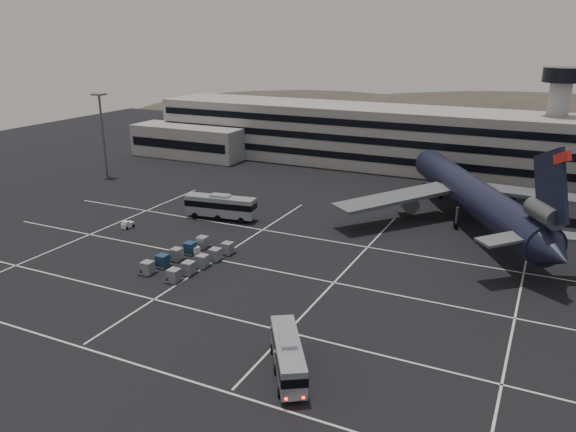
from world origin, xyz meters
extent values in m
plane|color=black|center=(0.00, 0.00, 0.00)|extent=(260.00, 260.00, 0.00)
cube|color=silver|center=(0.00, -22.00, 0.01)|extent=(90.00, 0.25, 0.01)
cube|color=silver|center=(0.00, -10.00, 0.01)|extent=(90.00, 0.25, 0.01)
cube|color=silver|center=(0.00, 4.00, 0.01)|extent=(90.00, 0.25, 0.01)
cube|color=silver|center=(0.00, 18.00, 0.01)|extent=(90.00, 0.25, 0.01)
cube|color=silver|center=(-30.00, 6.00, 0.01)|extent=(0.25, 55.00, 0.01)
cube|color=silver|center=(-6.00, 6.00, 0.01)|extent=(0.25, 55.00, 0.01)
cube|color=silver|center=(12.00, 6.00, 0.01)|extent=(0.25, 55.00, 0.01)
cube|color=silver|center=(34.00, 6.00, 0.01)|extent=(0.25, 55.00, 0.01)
cube|color=gray|center=(0.00, 72.00, 7.00)|extent=(120.00, 18.00, 14.00)
cube|color=black|center=(0.00, 62.95, 3.50)|extent=(118.00, 0.20, 1.60)
cube|color=black|center=(0.00, 62.95, 7.50)|extent=(118.00, 0.20, 1.60)
cube|color=black|center=(0.00, 62.95, 11.20)|extent=(118.00, 0.20, 1.60)
cube|color=gray|center=(-50.00, 60.00, 4.00)|extent=(30.00, 10.00, 8.00)
cylinder|color=gray|center=(35.00, 74.00, 11.00)|extent=(4.40, 4.40, 22.00)
cylinder|color=black|center=(35.00, 74.00, 22.50)|extent=(8.00, 8.00, 3.00)
ellipsoid|color=#38332B|center=(-60.00, 170.00, -10.50)|extent=(196.00, 140.00, 32.00)
ellipsoid|color=#38332B|center=(30.00, 170.00, -13.50)|extent=(252.00, 180.00, 44.00)
cylinder|color=slate|center=(-55.00, 35.00, 9.00)|extent=(0.50, 0.50, 18.00)
cube|color=slate|center=(-55.00, 35.00, 18.10)|extent=(2.40, 2.40, 0.35)
cylinder|color=black|center=(24.32, 35.59, 5.20)|extent=(28.61, 44.49, 5.60)
cone|color=black|center=(11.36, 58.36, 5.20)|extent=(7.09, 6.68, 5.60)
cone|color=black|center=(37.42, 12.56, 5.20)|extent=(6.85, 6.84, 5.04)
cube|color=black|center=(35.69, 15.60, 12.60)|extent=(5.12, 8.48, 10.97)
cube|color=red|center=(36.44, 14.30, 16.80)|extent=(2.08, 3.08, 2.24)
cylinder|color=#595B60|center=(35.45, 16.04, 9.30)|extent=(5.31, 6.55, 2.70)
cube|color=slate|center=(31.55, 14.40, 5.80)|extent=(7.74, 7.38, 0.87)
cube|color=slate|center=(38.85, 18.55, 5.80)|extent=(8.12, 5.33, 0.87)
cube|color=slate|center=(12.46, 31.15, 4.40)|extent=(17.96, 20.67, 1.75)
cylinder|color=#595B60|center=(13.59, 35.24, 2.70)|extent=(5.07, 6.12, 2.70)
cube|color=slate|center=(34.19, 43.52, 4.40)|extent=(22.54, 8.38, 1.75)
cylinder|color=#595B60|center=(30.10, 44.64, 2.70)|extent=(5.07, 6.12, 2.70)
cylinder|color=slate|center=(16.72, 48.94, 2.20)|extent=(0.44, 0.44, 3.00)
cylinder|color=black|center=(16.72, 48.94, 0.55)|extent=(0.98, 1.20, 1.10)
cylinder|color=slate|center=(22.52, 32.27, 2.20)|extent=(0.44, 0.44, 3.00)
cylinder|color=black|center=(22.52, 32.27, 0.55)|extent=(0.98, 1.20, 1.10)
cylinder|color=slate|center=(28.09, 35.44, 2.20)|extent=(0.44, 0.44, 3.00)
cylinder|color=black|center=(28.09, 35.44, 0.55)|extent=(0.98, 1.20, 1.10)
cube|color=#9FA2A7|center=(15.35, -16.77, 1.93)|extent=(7.53, 10.03, 2.83)
cube|color=black|center=(15.35, -16.77, 2.27)|extent=(7.61, 10.12, 0.90)
cube|color=#9FA2A7|center=(15.35, -16.77, 3.52)|extent=(2.79, 3.20, 0.33)
cylinder|color=black|center=(16.29, -20.47, 0.45)|extent=(0.74, 0.93, 0.91)
cylinder|color=black|center=(18.29, -19.21, 0.45)|extent=(0.74, 0.93, 0.91)
cylinder|color=black|center=(14.35, -17.40, 0.45)|extent=(0.74, 0.93, 0.91)
cylinder|color=black|center=(16.35, -16.14, 0.45)|extent=(0.74, 0.93, 0.91)
cylinder|color=black|center=(12.42, -14.33, 0.45)|extent=(0.74, 0.93, 0.91)
cylinder|color=black|center=(14.41, -13.07, 0.45)|extent=(0.74, 0.93, 0.91)
cube|color=#FF0C05|center=(17.49, -21.58, 0.85)|extent=(0.24, 0.19, 0.21)
cube|color=#FF0C05|center=(18.77, -20.77, 0.85)|extent=(0.24, 0.19, 0.21)
cube|color=#9FA2A7|center=(-15.23, 19.96, 2.30)|extent=(12.63, 4.47, 3.37)
cube|color=black|center=(-15.23, 19.96, 2.71)|extent=(12.70, 4.54, 1.07)
cube|color=#9FA2A7|center=(-15.23, 19.96, 4.19)|extent=(3.59, 2.24, 0.39)
cylinder|color=black|center=(-10.76, 19.16, 0.54)|extent=(1.12, 0.50, 1.08)
cylinder|color=black|center=(-11.14, 21.94, 0.54)|extent=(1.12, 0.50, 1.08)
cylinder|color=black|center=(-15.04, 18.57, 0.54)|extent=(1.12, 0.50, 1.08)
cylinder|color=black|center=(-15.43, 21.35, 0.54)|extent=(1.12, 0.50, 1.08)
cylinder|color=black|center=(-19.33, 17.98, 0.54)|extent=(1.12, 0.50, 1.08)
cylinder|color=black|center=(-19.71, 20.76, 0.54)|extent=(1.12, 0.50, 1.08)
cube|color=silver|center=(-26.65, 9.17, 0.50)|extent=(1.22, 2.07, 0.82)
cube|color=silver|center=(-26.68, 8.72, 1.05)|extent=(1.05, 0.88, 0.45)
cylinder|color=black|center=(-27.19, 8.48, 0.25)|extent=(0.23, 0.52, 0.51)
cylinder|color=black|center=(-26.20, 8.41, 0.25)|extent=(0.23, 0.52, 0.51)
cylinder|color=black|center=(-27.10, 9.93, 0.25)|extent=(0.23, 0.52, 0.51)
cylinder|color=black|center=(-26.10, 9.86, 0.25)|extent=(0.23, 0.52, 0.51)
cube|color=silver|center=(-10.62, 4.84, 0.55)|extent=(2.49, 1.91, 0.90)
cube|color=silver|center=(-10.15, 4.67, 1.15)|extent=(1.23, 1.35, 0.50)
cylinder|color=black|center=(-10.07, 4.04, 0.28)|extent=(0.60, 0.41, 0.56)
cylinder|color=black|center=(-9.68, 5.07, 0.28)|extent=(0.60, 0.41, 0.56)
cylinder|color=black|center=(-11.57, 4.61, 0.28)|extent=(0.60, 0.41, 0.56)
cylinder|color=black|center=(-11.18, 5.64, 0.28)|extent=(0.60, 0.41, 0.56)
cube|color=#2D2D30|center=(-11.57, -4.24, 0.15)|extent=(2.01, 2.26, 0.17)
cylinder|color=black|center=(-11.57, -4.24, 0.09)|extent=(0.09, 0.19, 0.19)
cube|color=gray|center=(-11.57, -4.24, 0.99)|extent=(1.61, 1.61, 1.51)
cube|color=#2D2D30|center=(-6.87, -4.74, 0.15)|extent=(2.01, 2.26, 0.17)
cylinder|color=black|center=(-6.87, -4.74, 0.09)|extent=(0.09, 0.19, 0.19)
cube|color=gray|center=(-6.87, -4.74, 0.99)|extent=(1.61, 1.61, 1.51)
cube|color=#2D2D30|center=(-11.27, -1.42, 0.15)|extent=(2.01, 2.26, 0.17)
cylinder|color=black|center=(-11.27, -1.42, 0.09)|extent=(0.09, 0.19, 0.19)
cube|color=navy|center=(-11.27, -1.42, 0.99)|extent=(1.61, 1.61, 1.51)
cube|color=#2D2D30|center=(-6.56, -1.92, 0.15)|extent=(2.01, 2.26, 0.17)
cylinder|color=black|center=(-6.56, -1.92, 0.09)|extent=(0.09, 0.19, 0.19)
cube|color=gray|center=(-6.56, -1.92, 0.99)|extent=(1.61, 1.61, 1.51)
cube|color=#2D2D30|center=(-10.96, 1.41, 0.15)|extent=(2.01, 2.26, 0.17)
cylinder|color=black|center=(-10.96, 1.41, 0.09)|extent=(0.09, 0.19, 0.19)
cube|color=gray|center=(-10.96, 1.41, 0.99)|extent=(1.61, 1.61, 1.51)
cube|color=#2D2D30|center=(-6.26, 0.90, 0.15)|extent=(2.01, 2.26, 0.17)
cylinder|color=black|center=(-6.26, 0.90, 0.09)|extent=(0.09, 0.19, 0.19)
cube|color=gray|center=(-6.26, 0.90, 0.99)|extent=(1.61, 1.61, 1.51)
cube|color=#2D2D30|center=(-10.66, 4.23, 0.15)|extent=(2.01, 2.26, 0.17)
cylinder|color=black|center=(-10.66, 4.23, 0.09)|extent=(0.09, 0.19, 0.19)
cube|color=navy|center=(-10.66, 4.23, 0.99)|extent=(1.61, 1.61, 1.51)
cube|color=#2D2D30|center=(-5.95, 3.72, 0.15)|extent=(2.01, 2.26, 0.17)
cylinder|color=black|center=(-5.95, 3.72, 0.09)|extent=(0.09, 0.19, 0.19)
cube|color=gray|center=(-5.95, 3.72, 0.99)|extent=(1.61, 1.61, 1.51)
cube|color=#2D2D30|center=(-10.35, 7.05, 0.15)|extent=(2.01, 2.26, 0.17)
cylinder|color=black|center=(-10.35, 7.05, 0.09)|extent=(0.09, 0.19, 0.19)
cube|color=gray|center=(-10.35, 7.05, 0.99)|extent=(1.61, 1.61, 1.51)
cube|color=#2D2D30|center=(-5.65, 6.54, 0.15)|extent=(2.01, 2.26, 0.17)
cylinder|color=black|center=(-5.65, 6.54, 0.09)|extent=(0.09, 0.19, 0.19)
cube|color=gray|center=(-5.65, 6.54, 0.99)|extent=(1.61, 1.61, 1.51)
camera|label=1|loc=(35.41, -58.44, 30.95)|focal=35.00mm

